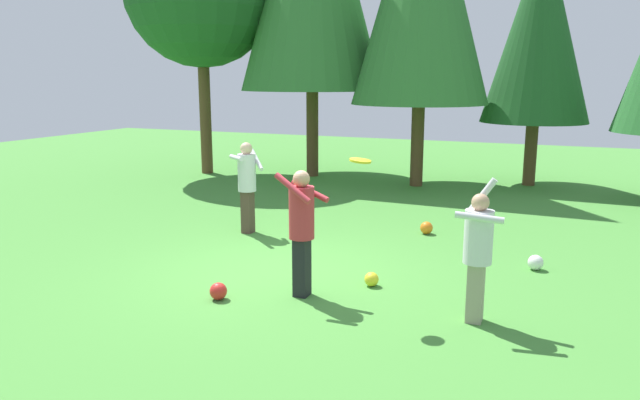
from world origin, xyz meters
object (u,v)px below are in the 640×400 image
object	(u,v)px
ball_yellow	(372,279)
ball_red	(218,291)
person_catcher	(302,222)
ball_orange	(426,228)
ball_white	(536,262)
tree_right	(540,27)
person_thrower	(478,247)
frisbee	(360,161)
person_bystander	(247,180)

from	to	relation	value
ball_yellow	ball_red	world-z (taller)	ball_red
person_catcher	ball_orange	distance (m)	4.05
ball_white	tree_right	bearing A→B (deg)	94.88
ball_white	ball_red	world-z (taller)	ball_white
person_thrower	ball_white	bearing A→B (deg)	-110.00
person_catcher	tree_right	bearing A→B (deg)	87.57
person_catcher	ball_red	xyz separation A→B (m)	(-0.96, -0.58, -0.91)
tree_right	person_catcher	bearing A→B (deg)	-102.20
ball_white	person_thrower	bearing A→B (deg)	-103.18
ball_yellow	ball_orange	world-z (taller)	ball_orange
tree_right	ball_red	bearing A→B (deg)	-106.41
ball_white	ball_red	xyz separation A→B (m)	(-3.81, -2.98, -0.00)
person_thrower	ball_orange	xyz separation A→B (m)	(-1.48, 3.84, -0.82)
ball_orange	ball_white	xyz separation A→B (m)	(2.04, -1.46, -0.00)
ball_white	person_catcher	bearing A→B (deg)	-139.87
ball_orange	ball_white	bearing A→B (deg)	-35.62
person_catcher	ball_red	world-z (taller)	person_catcher
frisbee	tree_right	xyz separation A→B (m)	(1.33, 10.28, 2.27)
ball_orange	ball_red	xyz separation A→B (m)	(-1.77, -4.44, -0.00)
ball_yellow	ball_white	distance (m)	2.69
ball_yellow	tree_right	size ratio (longest dim) A/B	0.03
ball_yellow	person_thrower	bearing A→B (deg)	-24.31
person_bystander	ball_orange	distance (m)	3.51
ball_red	frisbee	bearing A→B (deg)	13.23
frisbee	ball_white	xyz separation A→B (m)	(1.99, 2.55, -1.80)
ball_orange	person_thrower	bearing A→B (deg)	-68.91
person_bystander	ball_yellow	distance (m)	3.76
person_thrower	ball_yellow	world-z (taller)	person_thrower
ball_white	ball_red	distance (m)	4.84
ball_white	ball_orange	bearing A→B (deg)	144.38
frisbee	person_thrower	bearing A→B (deg)	6.83
ball_red	person_bystander	bearing A→B (deg)	113.27
person_catcher	ball_red	distance (m)	1.44
person_thrower	ball_yellow	bearing A→B (deg)	-31.14
person_bystander	frisbee	distance (m)	4.34
person_catcher	ball_white	bearing A→B (deg)	49.89
person_catcher	ball_white	size ratio (longest dim) A/B	7.31
person_catcher	frisbee	size ratio (longest dim) A/B	5.95
person_catcher	ball_orange	xyz separation A→B (m)	(0.81, 3.86, -0.91)
ball_orange	tree_right	size ratio (longest dim) A/B	0.04
person_catcher	tree_right	world-z (taller)	tree_right
ball_orange	ball_white	size ratio (longest dim) A/B	1.01
person_catcher	ball_red	bearing A→B (deg)	-139.27
frisbee	person_catcher	bearing A→B (deg)	170.23
person_thrower	frisbee	bearing A→B (deg)	-0.00
person_catcher	person_bystander	size ratio (longest dim) A/B	1.00
ball_yellow	person_bystander	bearing A→B (deg)	148.22
ball_orange	tree_right	world-z (taller)	tree_right
ball_orange	frisbee	bearing A→B (deg)	-89.28
ball_orange	tree_right	distance (m)	7.60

